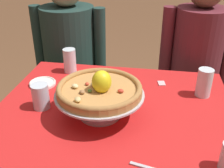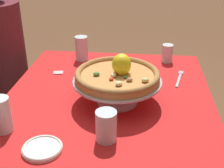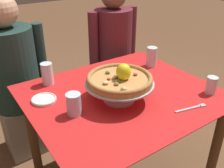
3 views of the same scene
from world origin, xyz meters
name	(u,v)px [view 1 (image 1 of 3)]	position (x,y,z in m)	size (l,w,h in m)	color
dining_table	(113,131)	(0.00, 0.00, 0.61)	(1.07, 0.93, 0.73)	brown
pizza_stand	(100,100)	(-0.05, -0.04, 0.80)	(0.38, 0.38, 0.11)	#B7B7C1
pizza	(99,88)	(-0.05, -0.04, 0.86)	(0.35, 0.35, 0.11)	#BC8447
water_glass_back_left	(70,62)	(-0.31, 0.36, 0.78)	(0.07, 0.07, 0.14)	silver
water_glass_back_right	(204,84)	(0.41, 0.20, 0.79)	(0.07, 0.07, 0.14)	silver
water_glass_side_left	(41,98)	(-0.32, -0.03, 0.78)	(0.08, 0.08, 0.11)	silver
side_plate	(43,83)	(-0.40, 0.18, 0.73)	(0.14, 0.14, 0.02)	white
sugar_packet	(162,83)	(0.21, 0.29, 0.73)	(0.05, 0.04, 0.01)	beige
diner_left	(70,62)	(-0.43, 0.73, 0.61)	(0.52, 0.36, 1.24)	gray
diner_right	(194,74)	(0.43, 0.72, 0.59)	(0.48, 0.32, 1.24)	maroon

